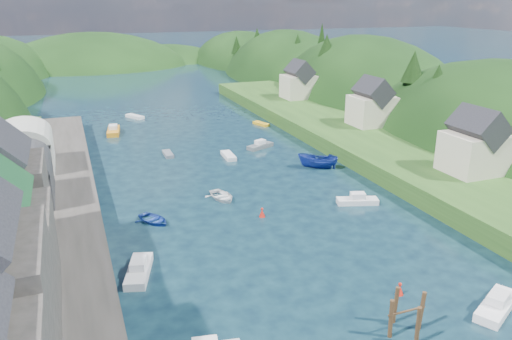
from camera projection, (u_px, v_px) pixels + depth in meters
name	position (u px, v px, depth m)	size (l,w,h in m)	color
ground	(207.00, 152.00, 79.78)	(600.00, 600.00, 0.00)	black
hillside_right	(362.00, 134.00, 119.39)	(36.00, 245.56, 48.00)	black
far_hills	(125.00, 91.00, 193.32)	(103.00, 68.00, 44.00)	black
hill_trees	(183.00, 71.00, 88.23)	(91.58, 147.55, 12.25)	black
quay_left	(39.00, 259.00, 44.88)	(12.00, 110.00, 2.00)	#2D2B28
boat_sheds	(20.00, 157.00, 59.61)	(7.00, 21.00, 7.50)	#2D2D30
terrace_right	(377.00, 145.00, 78.94)	(16.00, 120.00, 2.40)	#234719
right_bank_cottages	(366.00, 105.00, 85.80)	(9.00, 59.24, 8.41)	beige
piling_cluster_far	(406.00, 318.00, 36.14)	(3.15, 2.95, 3.73)	#382314
channel_buoy_near	(400.00, 289.00, 41.18)	(0.70, 0.70, 1.10)	#B3190E
channel_buoy_far	(262.00, 213.00, 55.89)	(0.70, 0.70, 1.10)	#B3190E
moored_boats	(260.00, 223.00, 52.87)	(35.01, 99.68, 2.24)	#50575C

